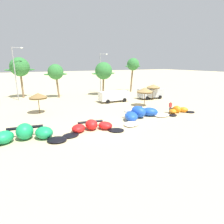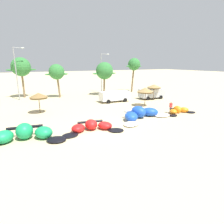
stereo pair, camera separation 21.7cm
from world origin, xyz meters
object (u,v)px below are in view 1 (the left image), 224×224
(kite_left_of_center, at_px, (141,114))
(palm_center_left, at_px, (56,72))
(parked_van, at_px, (150,93))
(lamppost_east_center, at_px, (101,71))
(kite_far_left, at_px, (25,135))
(kite_center, at_px, (178,110))
(beach_umbrella_middle, at_px, (38,96))
(palm_right_of_gap, at_px, (133,65))
(palm_left_of_gap, at_px, (20,67))
(palm_center_right, at_px, (104,71))
(lamppost_west_center, at_px, (16,71))
(beach_umbrella_near_palms, at_px, (145,90))
(beach_umbrella_outermost, at_px, (153,86))
(parked_car_second, at_px, (113,96))
(person_near_kites, at_px, (170,107))
(kite_left, at_px, (92,127))

(kite_left_of_center, bearing_deg, palm_center_left, 107.89)
(parked_van, relative_size, lamppost_east_center, 0.56)
(kite_far_left, relative_size, kite_center, 1.54)
(beach_umbrella_middle, relative_size, palm_right_of_gap, 0.36)
(palm_left_of_gap, bearing_deg, palm_center_left, -28.15)
(beach_umbrella_middle, distance_m, lamppost_east_center, 19.51)
(palm_center_right, bearing_deg, palm_right_of_gap, 8.74)
(kite_far_left, height_order, lamppost_west_center, lamppost_west_center)
(beach_umbrella_near_palms, relative_size, palm_left_of_gap, 0.39)
(beach_umbrella_middle, distance_m, beach_umbrella_outermost, 19.86)
(palm_center_right, distance_m, lamppost_east_center, 3.35)
(parked_car_second, height_order, lamppost_east_center, lamppost_east_center)
(beach_umbrella_near_palms, bearing_deg, kite_center, -74.85)
(parked_car_second, distance_m, lamppost_east_center, 11.23)
(kite_center, distance_m, lamppost_east_center, 21.60)
(beach_umbrella_near_palms, xyz_separation_m, lamppost_west_center, (-17.30, 14.61, 2.67))
(lamppost_east_center, bearing_deg, kite_center, -85.02)
(kite_far_left, xyz_separation_m, person_near_kites, (18.07, 0.84, 0.26))
(beach_umbrella_outermost, bearing_deg, lamppost_west_center, 153.15)
(kite_left, height_order, beach_umbrella_outermost, beach_umbrella_outermost)
(beach_umbrella_near_palms, bearing_deg, lamppost_west_center, 139.83)
(kite_far_left, distance_m, beach_umbrella_near_palms, 18.67)
(kite_left, height_order, palm_left_of_gap, palm_left_of_gap)
(lamppost_east_center, bearing_deg, person_near_kites, -87.76)
(beach_umbrella_outermost, xyz_separation_m, person_near_kites, (-4.14, -8.59, -1.64))
(kite_center, relative_size, beach_umbrella_outermost, 1.69)
(parked_van, distance_m, palm_center_right, 10.57)
(kite_left, relative_size, palm_center_left, 0.99)
(kite_center, relative_size, palm_left_of_gap, 0.62)
(kite_far_left, height_order, beach_umbrella_near_palms, beach_umbrella_near_palms)
(kite_far_left, relative_size, parked_van, 1.53)
(person_near_kites, xyz_separation_m, palm_right_of_gap, (6.33, 18.59, 5.34))
(beach_umbrella_near_palms, distance_m, palm_center_left, 17.58)
(beach_umbrella_middle, relative_size, lamppost_west_center, 0.30)
(palm_right_of_gap, bearing_deg, lamppost_west_center, 177.38)
(beach_umbrella_outermost, bearing_deg, kite_far_left, -156.99)
(palm_center_right, xyz_separation_m, lamppost_west_center, (-16.05, 2.34, 0.23))
(beach_umbrella_outermost, bearing_deg, kite_center, -108.93)
(beach_umbrella_outermost, bearing_deg, parked_van, 78.75)
(parked_car_second, relative_size, palm_center_right, 0.77)
(parked_car_second, bearing_deg, lamppost_east_center, 76.61)
(beach_umbrella_near_palms, distance_m, lamppost_west_center, 22.80)
(parked_car_second, distance_m, palm_center_left, 12.24)
(lamppost_east_center, bearing_deg, lamppost_west_center, -177.02)
(lamppost_east_center, bearing_deg, palm_left_of_gap, 174.61)
(kite_left_of_center, bearing_deg, palm_left_of_gap, 118.56)
(beach_umbrella_near_palms, height_order, parked_van, beach_umbrella_near_palms)
(kite_left_of_center, distance_m, lamppost_west_center, 23.98)
(beach_umbrella_outermost, bearing_deg, lamppost_east_center, 112.42)
(parked_car_second, bearing_deg, lamppost_west_center, 147.08)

